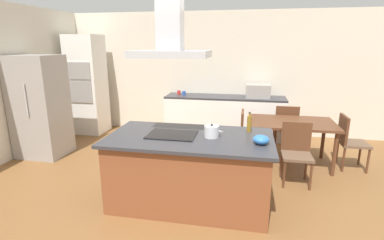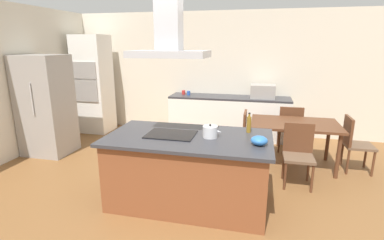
{
  "view_description": "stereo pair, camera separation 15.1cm",
  "coord_description": "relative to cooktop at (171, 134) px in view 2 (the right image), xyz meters",
  "views": [
    {
      "loc": [
        0.67,
        -3.35,
        2.01
      ],
      "look_at": [
        -0.05,
        0.4,
        1.0
      ],
      "focal_mm": 27.13,
      "sensor_mm": 36.0,
      "label": 1
    },
    {
      "loc": [
        0.82,
        -3.32,
        2.01
      ],
      "look_at": [
        -0.05,
        0.4,
        1.0
      ],
      "focal_mm": 27.13,
      "sensor_mm": 36.0,
      "label": 2
    }
  ],
  "objects": [
    {
      "name": "mixing_bowl",
      "position": [
        1.08,
        -0.13,
        0.05
      ],
      "size": [
        0.19,
        0.19,
        0.1
      ],
      "primitive_type": "ellipsoid",
      "color": "#2D6BB7",
      "rests_on": "kitchen_island"
    },
    {
      "name": "wall_left",
      "position": [
        -3.22,
        1.0,
        0.44
      ],
      "size": [
        0.1,
        8.8,
        2.7
      ],
      "primitive_type": "cube",
      "color": "beige",
      "rests_on": "ground"
    },
    {
      "name": "countertop_microwave",
      "position": [
        1.12,
        2.88,
        0.13
      ],
      "size": [
        0.5,
        0.38,
        0.28
      ],
      "primitive_type": "cube",
      "color": "#9E9993",
      "rests_on": "back_counter"
    },
    {
      "name": "wall_oven_stack",
      "position": [
        -2.67,
        2.65,
        0.2
      ],
      "size": [
        0.7,
        0.66,
        2.2
      ],
      "color": "white",
      "rests_on": "ground"
    },
    {
      "name": "range_hood",
      "position": [
        -0.0,
        0.0,
        1.2
      ],
      "size": [
        0.9,
        0.55,
        0.78
      ],
      "color": "#ADADB2"
    },
    {
      "name": "cooktop",
      "position": [
        0.0,
        0.0,
        0.0
      ],
      "size": [
        0.6,
        0.44,
        0.01
      ],
      "primitive_type": "cube",
      "color": "black",
      "rests_on": "kitchen_island"
    },
    {
      "name": "wall_back",
      "position": [
        0.23,
        3.25,
        0.44
      ],
      "size": [
        7.2,
        0.1,
        2.7
      ],
      "primitive_type": "cube",
      "color": "beige",
      "rests_on": "ground"
    },
    {
      "name": "back_counter",
      "position": [
        0.42,
        2.88,
        -0.46
      ],
      "size": [
        2.58,
        0.62,
        0.9
      ],
      "color": "white",
      "rests_on": "ground"
    },
    {
      "name": "olive_oil_bottle",
      "position": [
        0.94,
        0.33,
        0.1
      ],
      "size": [
        0.06,
        0.06,
        0.26
      ],
      "color": "olive",
      "rests_on": "kitchen_island"
    },
    {
      "name": "chair_at_left_end",
      "position": [
        0.73,
        1.55,
        -0.4
      ],
      "size": [
        0.42,
        0.42,
        0.89
      ],
      "color": "brown",
      "rests_on": "ground"
    },
    {
      "name": "dining_table",
      "position": [
        1.65,
        1.55,
        -0.24
      ],
      "size": [
        1.4,
        0.9,
        0.75
      ],
      "color": "#59331E",
      "rests_on": "ground"
    },
    {
      "name": "chair_at_right_end",
      "position": [
        2.56,
        1.55,
        -0.4
      ],
      "size": [
        0.42,
        0.42,
        0.89
      ],
      "color": "brown",
      "rests_on": "ground"
    },
    {
      "name": "tea_kettle",
      "position": [
        0.5,
        0.02,
        0.07
      ],
      "size": [
        0.23,
        0.18,
        0.17
      ],
      "color": "silver",
      "rests_on": "kitchen_island"
    },
    {
      "name": "ground",
      "position": [
        0.23,
        1.5,
        -0.91
      ],
      "size": [
        16.0,
        16.0,
        0.0
      ],
      "primitive_type": "plane",
      "color": "brown"
    },
    {
      "name": "chair_facing_island",
      "position": [
        1.65,
        0.88,
        -0.4
      ],
      "size": [
        0.42,
        0.42,
        0.89
      ],
      "color": "brown",
      "rests_on": "ground"
    },
    {
      "name": "chair_facing_back_wall",
      "position": [
        1.65,
        2.21,
        -0.4
      ],
      "size": [
        0.42,
        0.42,
        0.89
      ],
      "color": "brown",
      "rests_on": "ground"
    },
    {
      "name": "coffee_mug_red",
      "position": [
        -0.62,
        2.95,
        0.04
      ],
      "size": [
        0.08,
        0.08,
        0.09
      ],
      "primitive_type": "cylinder",
      "color": "red",
      "rests_on": "back_counter"
    },
    {
      "name": "refrigerator",
      "position": [
        -2.75,
        1.14,
        0.0
      ],
      "size": [
        0.8,
        0.73,
        1.82
      ],
      "color": "#9E9993",
      "rests_on": "ground"
    },
    {
      "name": "coffee_mug_blue",
      "position": [
        -0.48,
        2.89,
        0.04
      ],
      "size": [
        0.08,
        0.08,
        0.09
      ],
      "primitive_type": "cylinder",
      "color": "#2D56B2",
      "rests_on": "back_counter"
    },
    {
      "name": "kitchen_island",
      "position": [
        0.23,
        0.0,
        -0.45
      ],
      "size": [
        2.03,
        1.11,
        0.9
      ],
      "color": "brown",
      "rests_on": "ground"
    }
  ]
}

